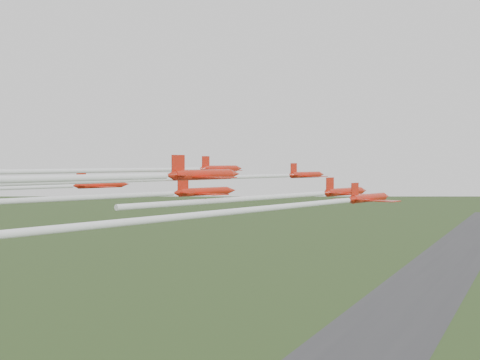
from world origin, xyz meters
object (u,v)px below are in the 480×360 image
at_px(jet_lead, 243,177).
at_px(jet_row3_mid, 156,194).
at_px(jet_row2_right, 305,195).
at_px(jet_row3_left, 19,188).
at_px(jet_row3_right, 281,207).
at_px(jet_row2_left, 171,169).
at_px(jet_row4_right, 75,178).

bearing_deg(jet_lead, jet_row3_mid, -89.35).
bearing_deg(jet_row2_right, jet_lead, 164.28).
distance_m(jet_row3_left, jet_row3_right, 51.85).
height_order(jet_row2_left, jet_row2_right, jet_row2_left).
height_order(jet_row2_left, jet_row4_right, jet_row2_left).
bearing_deg(jet_row3_left, jet_lead, 44.36).
distance_m(jet_row2_left, jet_row3_right, 41.05).
xyz_separation_m(jet_lead, jet_row2_left, (-11.80, -2.44, 1.08)).
xyz_separation_m(jet_lead, jet_row3_right, (18.75, -29.67, -2.08)).
bearing_deg(jet_row3_left, jet_row3_mid, 13.40).
height_order(jet_row2_left, jet_row3_right, jet_row2_left).
distance_m(jet_row2_right, jet_row3_left, 45.03).
bearing_deg(jet_row3_left, jet_row4_right, -18.76).
relative_size(jet_lead, jet_row4_right, 0.97).
distance_m(jet_row2_right, jet_row3_mid, 19.90).
distance_m(jet_row3_mid, jet_row3_right, 25.89).
bearing_deg(jet_row3_mid, jet_lead, 94.99).
bearing_deg(jet_row4_right, jet_row3_mid, 120.53).
bearing_deg(jet_row4_right, jet_lead, 107.67).
bearing_deg(jet_row3_mid, jet_row2_left, 134.87).
bearing_deg(jet_row3_right, jet_row4_right, -133.10).
bearing_deg(jet_row4_right, jet_row2_left, 124.68).
height_order(jet_row3_mid, jet_row4_right, jet_row4_right).
xyz_separation_m(jet_row2_left, jet_row3_left, (-19.37, -13.22, -2.78)).
relative_size(jet_row3_left, jet_row3_right, 0.88).
xyz_separation_m(jet_row2_left, jet_row3_mid, (7.61, -15.24, -3.04)).
xyz_separation_m(jet_row2_right, jet_row3_mid, (-17.41, -9.64, 0.11)).
height_order(jet_row2_right, jet_row3_left, jet_row3_left).
relative_size(jet_row2_left, jet_row3_right, 0.83).
relative_size(jet_row2_right, jet_row3_mid, 1.07).
xyz_separation_m(jet_lead, jet_row2_right, (13.22, -8.04, -2.07)).
bearing_deg(jet_row2_right, jet_row2_left, -177.02).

